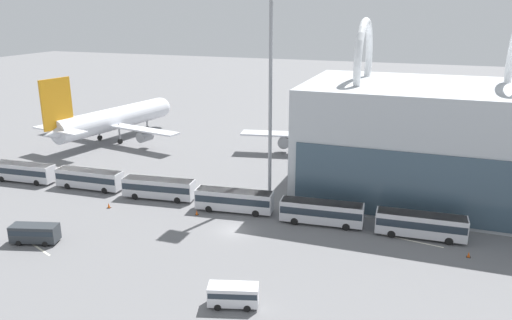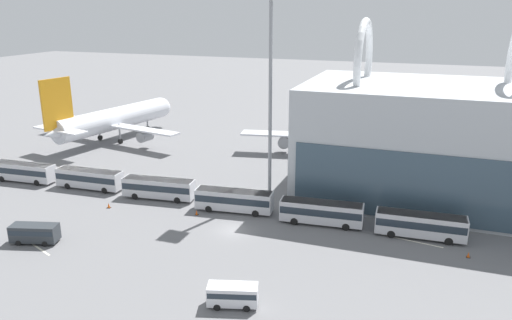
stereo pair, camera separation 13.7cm
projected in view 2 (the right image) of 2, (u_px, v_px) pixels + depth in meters
ground_plane at (233, 230)px, 65.80m from camera, size 440.00×440.00×0.00m
airliner_at_gate_near at (111, 119)px, 108.18m from camera, size 37.09×35.42×15.32m
airliner_at_gate_far at (341, 131)px, 98.42m from camera, size 39.35×40.62×14.11m
shuttle_bus_0 at (23, 171)px, 83.80m from camera, size 11.30×3.32×3.17m
shuttle_bus_1 at (90, 178)px, 80.40m from camera, size 11.25×3.07×3.17m
shuttle_bus_2 at (159, 187)px, 76.22m from camera, size 11.36×3.77×3.17m
shuttle_bus_3 at (234, 199)px, 71.41m from camera, size 11.36×3.75×3.17m
shuttle_bus_4 at (321, 211)px, 67.20m from camera, size 11.31×3.43×3.17m
shuttle_bus_5 at (420, 224)px, 63.28m from camera, size 11.25×3.09×3.17m
service_van_foreground at (35, 232)px, 62.05m from camera, size 6.13×3.61×2.37m
service_van_crossing at (233, 294)px, 48.82m from camera, size 5.29×3.25×2.26m
floodlight_mast at (271, 56)px, 72.37m from camera, size 2.99×2.99×30.17m
lane_stripe_0 at (37, 247)px, 61.30m from camera, size 6.21×2.72×0.01m
lane_stripe_2 at (411, 241)px, 62.84m from camera, size 7.65×1.46×0.01m
traffic_cone_0 at (197, 213)px, 70.65m from camera, size 0.49×0.49×0.72m
traffic_cone_1 at (109, 205)px, 73.11m from camera, size 0.55×0.55×0.75m
traffic_cone_2 at (468, 255)px, 58.62m from camera, size 0.48×0.48×0.71m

